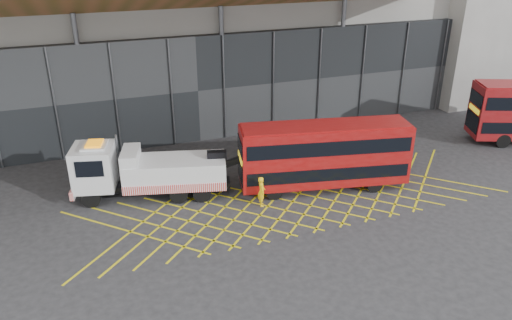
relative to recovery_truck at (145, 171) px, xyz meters
name	(u,v)px	position (x,y,z in m)	size (l,w,h in m)	color
ground_plane	(216,216)	(3.29, -3.76, -1.72)	(120.00, 120.00, 0.00)	#28282B
road_markings	(293,202)	(8.09, -3.76, -1.72)	(26.36, 7.16, 0.01)	yellow
construction_building	(173,9)	(5.21, 14.64, 7.26)	(55.00, 23.97, 18.00)	gray
recovery_truck	(145,171)	(0.00, 0.00, 0.00)	(10.69, 4.73, 3.73)	black
bus_towed	(324,153)	(10.61, -2.71, 0.64)	(10.70, 4.43, 4.25)	maroon
worker	(262,191)	(6.18, -3.50, -0.79)	(0.68, 0.44, 1.86)	yellow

